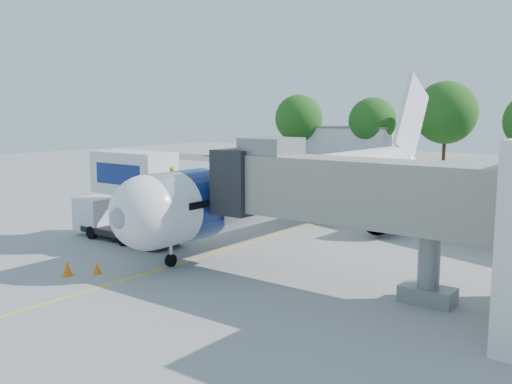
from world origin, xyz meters
The scene contains 12 objects.
ground centered at (0.00, 0.00, 0.00)m, with size 160.00×160.00×0.00m, color gray.
guidance_line centered at (0.00, 0.00, 0.01)m, with size 0.15×70.00×0.01m, color yellow.
taxiway_strip centered at (0.00, 42.00, 0.00)m, with size 120.00×10.00×0.01m, color #59595B.
aircraft centered at (0.00, 4.12, 2.95)m, with size 34.17×37.73×11.35m.
jet_bridge centered at (7.99, -7.00, 4.34)m, with size 13.90×3.20×6.60m.
catering_hiloader centered at (-6.27, -7.00, 2.76)m, with size 8.50×2.44×5.50m.
safety_cone_a centered at (-1.91, -12.62, 0.29)m, with size 0.38×0.38×0.60m.
safety_cone_b centered at (-2.77, -13.70, 0.35)m, with size 0.47×0.47×0.74m.
outbuilding_left centered at (-28.00, 60.00, 2.66)m, with size 18.40×8.40×5.30m.
tree_a centered at (-35.48, 56.37, 6.55)m, with size 8.47×8.47×10.80m.
tree_b centered at (-22.31, 58.69, 6.17)m, with size 7.98×7.98×10.17m.
tree_c centered at (-10.60, 60.28, 7.63)m, with size 9.85×9.85×12.56m.
Camera 1 is at (20.69, -29.30, 7.87)m, focal length 40.00 mm.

